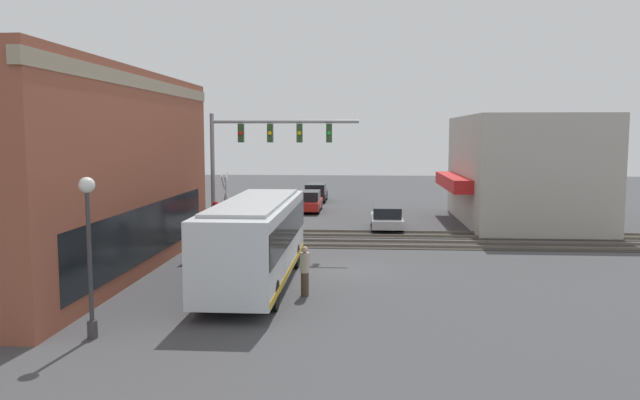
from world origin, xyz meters
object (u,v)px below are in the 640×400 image
pedestrian_at_crossing (235,236)px  pedestrian_near_bus (305,271)px  streetlamp (89,243)px  parked_car_black (316,193)px  crossing_signal (225,204)px  parked_car_silver (387,218)px  parked_car_red (308,202)px  city_bus (256,238)px

pedestrian_at_crossing → pedestrian_near_bus: bearing=-151.3°
streetlamp → parked_car_black: bearing=-5.6°
crossing_signal → parked_car_silver: size_ratio=0.84×
parked_car_black → pedestrian_near_bus: (-30.75, -1.97, 0.21)m
streetlamp → parked_car_red: bearing=-6.9°
streetlamp → pedestrian_near_bus: 7.57m
parked_car_silver → pedestrian_near_bus: (-15.73, 3.43, 0.25)m
parked_car_black → streetlamp: bearing=174.4°
parked_car_silver → parked_car_black: 15.97m
parked_car_red → pedestrian_near_bus: bearing=-175.2°
parked_car_silver → pedestrian_at_crossing: size_ratio=2.64×
streetlamp → parked_car_black: streetlamp is taller
crossing_signal → parked_car_red: crossing_signal is taller
city_bus → parked_car_red: 22.25m
parked_car_red → streetlamp: bearing=173.1°
city_bus → pedestrian_near_bus: (-1.52, -1.97, -0.87)m
pedestrian_at_crossing → pedestrian_near_bus: size_ratio=0.97×
streetlamp → parked_car_silver: 22.58m
streetlamp → pedestrian_near_bus: bearing=-48.0°
city_bus → crossing_signal: crossing_signal is taller
crossing_signal → parked_car_red: (15.74, -2.61, -1.58)m
pedestrian_near_bus → parked_car_black: bearing=3.7°
parked_car_black → pedestrian_near_bus: size_ratio=2.48×
city_bus → parked_car_silver: (14.21, -5.40, -1.13)m
crossing_signal → pedestrian_at_crossing: size_ratio=2.22×
pedestrian_near_bus → parked_car_silver: bearing=-12.3°
city_bus → parked_car_red: city_bus is taller
parked_car_red → pedestrian_near_bus: 23.82m
city_bus → parked_car_silver: 15.24m
parked_car_red → pedestrian_at_crossing: 16.57m
parked_car_silver → parked_car_black: (15.03, 5.40, 0.04)m
crossing_signal → pedestrian_at_crossing: bearing=-139.9°
city_bus → pedestrian_at_crossing: city_bus is taller
city_bus → parked_car_silver: size_ratio=2.30×
city_bus → pedestrian_at_crossing: 6.18m
streetlamp → parked_car_silver: size_ratio=0.99×
crossing_signal → parked_car_black: 22.95m
parked_car_black → pedestrian_at_crossing: size_ratio=2.54×
streetlamp → parked_car_red: (28.67, -3.49, -1.98)m
streetlamp → pedestrian_near_bus: (4.93, -5.47, -1.79)m
parked_car_silver → pedestrian_near_bus: bearing=167.7°
parked_car_silver → pedestrian_at_crossing: (-8.44, 7.41, 0.23)m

